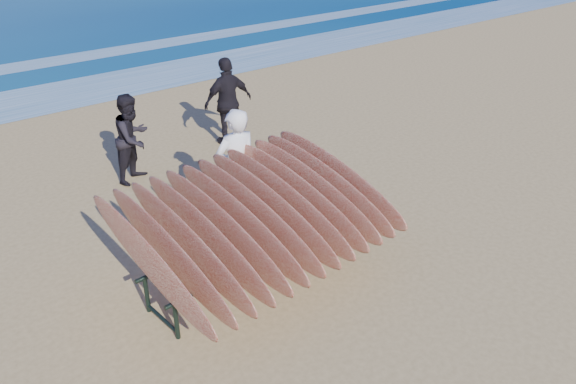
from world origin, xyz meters
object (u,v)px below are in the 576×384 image
surfboard_rack (256,215)px  person_dark_a (133,138)px  person_white (237,168)px  person_dark_b (228,102)px

surfboard_rack → person_dark_a: 3.69m
person_dark_a → person_white: bearing=-105.9°
person_dark_b → person_dark_a: bearing=12.8°
person_white → surfboard_rack: bearing=69.9°
person_white → person_dark_b: (1.65, 2.71, -0.03)m
person_white → person_dark_a: size_ratio=1.17×
person_dark_a → person_dark_b: 2.25m
surfboard_rack → person_dark_b: bearing=57.1°
person_white → person_dark_a: bearing=-72.0°
person_white → person_dark_b: size_ratio=1.04×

